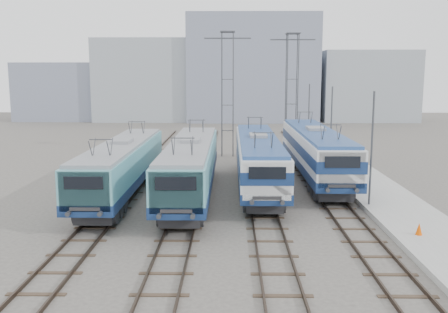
% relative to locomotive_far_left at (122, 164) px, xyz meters
% --- Properties ---
extents(ground, '(160.00, 160.00, 0.00)m').
position_rel_locomotive_far_left_xyz_m(ground, '(6.75, -4.86, -2.18)').
color(ground, '#514C47').
extents(platform, '(4.00, 70.00, 0.30)m').
position_rel_locomotive_far_left_xyz_m(platform, '(16.95, 3.14, -2.03)').
color(platform, '#9E9E99').
rests_on(platform, ground).
extents(locomotive_far_left, '(2.76, 17.44, 3.28)m').
position_rel_locomotive_far_left_xyz_m(locomotive_far_left, '(0.00, 0.00, 0.00)').
color(locomotive_far_left, navy).
rests_on(locomotive_far_left, ground).
extents(locomotive_center_left, '(2.85, 17.99, 3.39)m').
position_rel_locomotive_far_left_xyz_m(locomotive_center_left, '(4.50, -0.21, 0.06)').
color(locomotive_center_left, navy).
rests_on(locomotive_center_left, ground).
extents(locomotive_center_right, '(2.84, 17.94, 3.37)m').
position_rel_locomotive_far_left_xyz_m(locomotive_center_right, '(9.00, 2.49, 0.11)').
color(locomotive_center_right, navy).
rests_on(locomotive_center_right, ground).
extents(locomotive_far_right, '(2.96, 18.75, 3.53)m').
position_rel_locomotive_far_left_xyz_m(locomotive_far_right, '(13.50, 5.55, 0.21)').
color(locomotive_far_right, navy).
rests_on(locomotive_far_right, ground).
extents(catenary_tower_west, '(4.50, 1.20, 12.00)m').
position_rel_locomotive_far_left_xyz_m(catenary_tower_west, '(6.75, 17.14, 4.46)').
color(catenary_tower_west, '#3F4247').
rests_on(catenary_tower_west, ground).
extents(catenary_tower_east, '(4.50, 1.20, 12.00)m').
position_rel_locomotive_far_left_xyz_m(catenary_tower_east, '(13.25, 19.14, 4.46)').
color(catenary_tower_east, '#3F4247').
rests_on(catenary_tower_east, ground).
extents(mast_front, '(0.12, 0.12, 7.00)m').
position_rel_locomotive_far_left_xyz_m(mast_front, '(15.35, -2.86, 1.32)').
color(mast_front, '#3F4247').
rests_on(mast_front, ground).
extents(mast_mid, '(0.12, 0.12, 7.00)m').
position_rel_locomotive_far_left_xyz_m(mast_mid, '(15.35, 9.14, 1.32)').
color(mast_mid, '#3F4247').
rests_on(mast_mid, ground).
extents(mast_rear, '(0.12, 0.12, 7.00)m').
position_rel_locomotive_far_left_xyz_m(mast_rear, '(15.35, 21.14, 1.32)').
color(mast_rear, '#3F4247').
rests_on(mast_rear, ground).
extents(safety_cone, '(0.32, 0.32, 0.59)m').
position_rel_locomotive_far_left_xyz_m(safety_cone, '(16.18, -8.61, -1.58)').
color(safety_cone, '#E94E00').
rests_on(safety_cone, platform).
extents(building_west, '(18.00, 12.00, 14.00)m').
position_rel_locomotive_far_left_xyz_m(building_west, '(-7.25, 57.14, 4.82)').
color(building_west, '#959EA7').
rests_on(building_west, ground).
extents(building_center, '(22.00, 14.00, 18.00)m').
position_rel_locomotive_far_left_xyz_m(building_center, '(10.75, 57.14, 6.82)').
color(building_center, gray).
rests_on(building_center, ground).
extents(building_east, '(16.00, 12.00, 12.00)m').
position_rel_locomotive_far_left_xyz_m(building_east, '(30.75, 57.14, 3.82)').
color(building_east, '#959EA7').
rests_on(building_east, ground).
extents(building_far_west, '(14.00, 10.00, 10.00)m').
position_rel_locomotive_far_left_xyz_m(building_far_west, '(-23.25, 57.14, 2.82)').
color(building_far_west, gray).
rests_on(building_far_west, ground).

